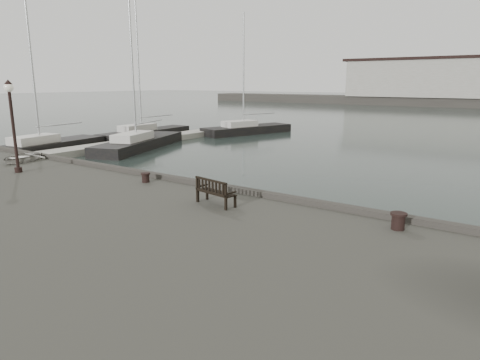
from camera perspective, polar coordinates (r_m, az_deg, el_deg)
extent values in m
plane|color=black|center=(15.42, 0.47, -7.19)|extent=(400.00, 400.00, 0.00)
cube|color=#A6A29A|center=(36.09, -16.93, 4.33)|extent=(2.00, 24.00, 0.50)
cube|color=#A6A29A|center=(105.18, 26.87, 11.97)|extent=(46.00, 9.00, 8.00)
cube|color=black|center=(105.29, 27.12, 14.30)|extent=(48.00, 9.50, 0.60)
cube|color=black|center=(13.32, -3.22, -1.68)|extent=(1.48, 0.71, 0.04)
cube|color=black|center=(13.13, -3.90, -0.95)|extent=(1.40, 0.28, 0.42)
cube|color=black|center=(13.37, -3.21, -2.49)|extent=(1.38, 0.63, 0.39)
cylinder|color=black|center=(16.71, -12.47, 0.32)|extent=(0.41, 0.41, 0.37)
cylinder|color=black|center=(11.87, 20.35, -5.16)|extent=(0.45, 0.45, 0.45)
cylinder|color=black|center=(20.23, -27.92, 5.69)|extent=(0.13, 0.13, 3.43)
cylinder|color=black|center=(20.45, -27.44, 1.22)|extent=(0.30, 0.30, 0.21)
sphere|color=silver|center=(20.13, -28.47, 10.83)|extent=(0.39, 0.39, 0.39)
cone|color=black|center=(20.12, -28.54, 11.43)|extent=(0.32, 0.32, 0.19)
imported|color=beige|center=(23.07, -27.18, 2.74)|extent=(2.24, 2.61, 0.46)
cube|color=black|center=(36.34, -24.40, 3.55)|extent=(3.94, 10.02, 1.40)
cube|color=beige|center=(36.22, -24.55, 5.11)|extent=(2.18, 3.62, 0.60)
cylinder|color=#B2B5B7|center=(36.00, -25.41, 14.05)|extent=(0.16, 0.16, 11.92)
cube|color=black|center=(42.60, -12.43, 5.63)|extent=(2.88, 10.64, 1.40)
cube|color=beige|center=(42.49, -12.49, 6.96)|extent=(1.72, 3.77, 0.60)
cylinder|color=#B2B5B7|center=(42.32, -12.90, 14.96)|extent=(0.16, 0.16, 12.45)
cube|color=black|center=(35.99, -13.17, 4.29)|extent=(6.17, 11.25, 1.40)
cube|color=beige|center=(35.86, -13.25, 5.87)|extent=(2.93, 4.21, 0.60)
cylinder|color=#B2B5B7|center=(35.67, -13.80, 15.96)|extent=(0.16, 0.16, 13.20)
cube|color=black|center=(45.29, 0.97, 6.34)|extent=(5.63, 10.45, 1.40)
cube|color=beige|center=(45.18, 0.98, 7.60)|extent=(2.77, 3.91, 0.60)
cylinder|color=#B2B5B7|center=(45.00, 1.01, 14.36)|extent=(0.16, 0.16, 11.23)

